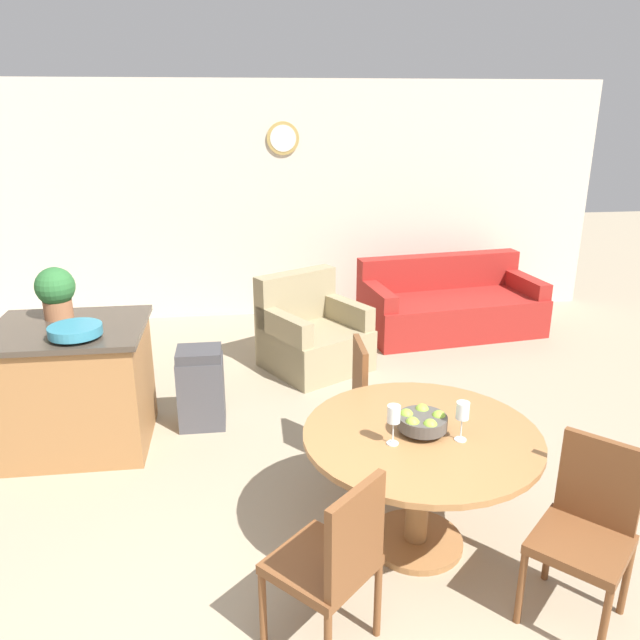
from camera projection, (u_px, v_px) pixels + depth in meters
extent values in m
cube|color=beige|center=(262.00, 202.00, 7.23)|extent=(8.00, 0.06, 2.70)
cylinder|color=tan|center=(283.00, 138.00, 6.98)|extent=(0.36, 0.02, 0.36)
cylinder|color=white|center=(283.00, 138.00, 6.97)|extent=(0.29, 0.01, 0.29)
cylinder|color=#9E6B3D|center=(415.00, 540.00, 3.64)|extent=(0.55, 0.55, 0.04)
cylinder|color=#9E6B3D|center=(418.00, 489.00, 3.52)|extent=(0.13, 0.13, 0.66)
cylinder|color=#9E6B3D|center=(422.00, 435.00, 3.41)|extent=(1.31, 1.31, 0.03)
cylinder|color=brown|center=(263.00, 609.00, 2.90)|extent=(0.04, 0.04, 0.41)
cylinder|color=brown|center=(315.00, 564.00, 3.18)|extent=(0.04, 0.04, 0.41)
cylinder|color=brown|center=(378.00, 600.00, 2.95)|extent=(0.04, 0.04, 0.41)
cube|color=brown|center=(321.00, 564.00, 2.85)|extent=(0.59, 0.59, 0.05)
cube|color=brown|center=(356.00, 535.00, 2.65)|extent=(0.31, 0.30, 0.46)
cylinder|color=brown|center=(604.00, 627.00, 2.80)|extent=(0.04, 0.04, 0.41)
cylinder|color=brown|center=(521.00, 588.00, 3.03)|extent=(0.04, 0.04, 0.41)
cylinder|color=brown|center=(626.00, 579.00, 3.08)|extent=(0.04, 0.04, 0.41)
cylinder|color=brown|center=(549.00, 546.00, 3.31)|extent=(0.04, 0.04, 0.41)
cube|color=brown|center=(580.00, 544.00, 2.98)|extent=(0.59, 0.59, 0.05)
cube|color=brown|center=(600.00, 481.00, 3.03)|extent=(0.30, 0.31, 0.46)
cylinder|color=brown|center=(405.00, 422.00, 4.61)|extent=(0.04, 0.04, 0.41)
cylinder|color=brown|center=(418.00, 449.00, 4.25)|extent=(0.04, 0.04, 0.41)
cylinder|color=brown|center=(354.00, 425.00, 4.57)|extent=(0.04, 0.04, 0.41)
cylinder|color=brown|center=(363.00, 452.00, 4.21)|extent=(0.04, 0.04, 0.41)
cube|color=brown|center=(386.00, 407.00, 4.33)|extent=(0.43, 0.43, 0.05)
cube|color=brown|center=(360.00, 375.00, 4.23)|extent=(0.05, 0.39, 0.46)
cylinder|color=#4C4742|center=(422.00, 430.00, 3.40)|extent=(0.10, 0.10, 0.03)
cylinder|color=#4C4742|center=(422.00, 422.00, 3.38)|extent=(0.27, 0.27, 0.07)
sphere|color=#8CB738|center=(439.00, 417.00, 3.39)|extent=(0.08, 0.08, 0.08)
sphere|color=#8CB738|center=(422.00, 411.00, 3.46)|extent=(0.08, 0.08, 0.08)
sphere|color=#8CB738|center=(406.00, 416.00, 3.40)|extent=(0.08, 0.08, 0.08)
sphere|color=#8CB738|center=(412.00, 424.00, 3.32)|extent=(0.08, 0.08, 0.08)
sphere|color=#8CB738|center=(430.00, 426.00, 3.29)|extent=(0.08, 0.08, 0.08)
cylinder|color=silver|center=(393.00, 443.00, 3.29)|extent=(0.06, 0.06, 0.01)
cylinder|color=silver|center=(393.00, 432.00, 3.27)|extent=(0.01, 0.01, 0.12)
cylinder|color=silver|center=(394.00, 414.00, 3.24)|extent=(0.07, 0.07, 0.09)
cylinder|color=silver|center=(460.00, 439.00, 3.33)|extent=(0.06, 0.06, 0.01)
cylinder|color=silver|center=(461.00, 429.00, 3.31)|extent=(0.01, 0.01, 0.12)
cylinder|color=silver|center=(463.00, 410.00, 3.27)|extent=(0.07, 0.07, 0.09)
cube|color=#9E6B3D|center=(75.00, 389.00, 4.58)|extent=(1.02, 0.85, 0.90)
cube|color=#42382D|center=(67.00, 329.00, 4.42)|extent=(1.08, 0.91, 0.04)
cylinder|color=teal|center=(76.00, 336.00, 4.20)|extent=(0.12, 0.12, 0.02)
cylinder|color=teal|center=(75.00, 330.00, 4.19)|extent=(0.35, 0.35, 0.06)
cylinder|color=#A36642|center=(58.00, 309.00, 4.58)|extent=(0.20, 0.20, 0.13)
sphere|color=#2D6B33|center=(55.00, 286.00, 4.53)|extent=(0.28, 0.28, 0.28)
cube|color=#47474C|center=(201.00, 392.00, 4.91)|extent=(0.36, 0.30, 0.57)
cube|color=#3C3C41|center=(199.00, 354.00, 4.80)|extent=(0.34, 0.29, 0.08)
cube|color=maroon|center=(451.00, 314.00, 6.96)|extent=(2.03, 1.18, 0.42)
cube|color=maroon|center=(439.00, 271.00, 7.16)|extent=(1.94, 0.46, 0.38)
cube|color=maroon|center=(377.00, 313.00, 6.72)|extent=(0.27, 0.87, 0.59)
cube|color=maroon|center=(522.00, 301.00, 7.15)|extent=(0.27, 0.87, 0.59)
cube|color=#998966|center=(315.00, 349.00, 6.01)|extent=(1.15, 1.14, 0.40)
cube|color=#998966|center=(296.00, 296.00, 6.10)|extent=(0.83, 0.58, 0.50)
cube|color=#998966|center=(284.00, 346.00, 5.76)|extent=(0.49, 0.72, 0.62)
cube|color=#998966|center=(345.00, 330.00, 6.18)|extent=(0.49, 0.72, 0.62)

